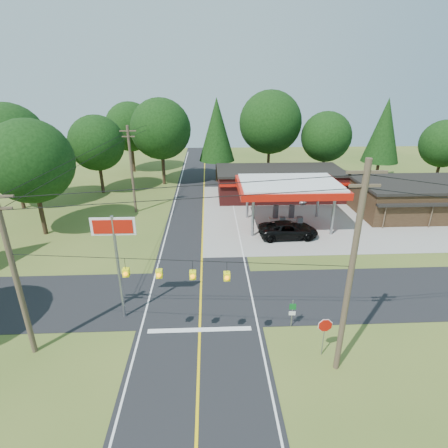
{
  "coord_description": "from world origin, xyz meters",
  "views": [
    {
      "loc": [
        0.74,
        -21.34,
        14.55
      ],
      "look_at": [
        2.0,
        7.0,
        2.8
      ],
      "focal_mm": 28.0,
      "sensor_mm": 36.0,
      "label": 1
    }
  ],
  "objects_px": {
    "gas_canopy": "(289,187)",
    "sedan_car": "(297,197)",
    "big_stop_sign": "(115,244)",
    "suv_car": "(288,230)",
    "octagonal_stop_sign": "(325,328)"
  },
  "relations": [
    {
      "from": "big_stop_sign",
      "to": "sedan_car",
      "type": "bearing_deg",
      "value": 53.54
    },
    {
      "from": "sedan_car",
      "to": "suv_car",
      "type": "bearing_deg",
      "value": -134.73
    },
    {
      "from": "gas_canopy",
      "to": "sedan_car",
      "type": "relative_size",
      "value": 3.01
    },
    {
      "from": "gas_canopy",
      "to": "octagonal_stop_sign",
      "type": "distance_m",
      "value": 19.27
    },
    {
      "from": "gas_canopy",
      "to": "octagonal_stop_sign",
      "type": "bearing_deg",
      "value": -96.0
    },
    {
      "from": "gas_canopy",
      "to": "sedan_car",
      "type": "xyz_separation_m",
      "value": [
        3.0,
        8.0,
        -3.67
      ]
    },
    {
      "from": "suv_car",
      "to": "octagonal_stop_sign",
      "type": "height_order",
      "value": "octagonal_stop_sign"
    },
    {
      "from": "gas_canopy",
      "to": "big_stop_sign",
      "type": "xyz_separation_m",
      "value": [
        -14.0,
        -15.01,
        1.09
      ]
    },
    {
      "from": "suv_car",
      "to": "big_stop_sign",
      "type": "bearing_deg",
      "value": 129.64
    },
    {
      "from": "octagonal_stop_sign",
      "to": "big_stop_sign",
      "type": "bearing_deg",
      "value": 161.55
    },
    {
      "from": "sedan_car",
      "to": "big_stop_sign",
      "type": "height_order",
      "value": "big_stop_sign"
    },
    {
      "from": "big_stop_sign",
      "to": "gas_canopy",
      "type": "bearing_deg",
      "value": 46.99
    },
    {
      "from": "big_stop_sign",
      "to": "octagonal_stop_sign",
      "type": "bearing_deg",
      "value": -18.45
    },
    {
      "from": "sedan_car",
      "to": "big_stop_sign",
      "type": "bearing_deg",
      "value": -153.54
    },
    {
      "from": "sedan_car",
      "to": "gas_canopy",
      "type": "bearing_deg",
      "value": -137.64
    }
  ]
}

